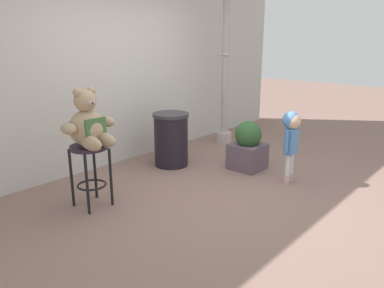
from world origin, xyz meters
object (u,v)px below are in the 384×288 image
(trash_bin, at_px, (171,139))
(planter_with_shrub, at_px, (248,147))
(lamppost, at_px, (225,84))
(child_walking, at_px, (291,132))
(bar_stool_with_teddy, at_px, (90,163))
(teddy_bear, at_px, (89,125))

(trash_bin, height_order, planter_with_shrub, trash_bin)
(lamppost, bearing_deg, child_walking, -118.95)
(bar_stool_with_teddy, bearing_deg, lamppost, 9.22)
(lamppost, relative_size, planter_with_shrub, 3.81)
(child_walking, bearing_deg, bar_stool_with_teddy, -61.62)
(teddy_bear, relative_size, lamppost, 0.24)
(child_walking, xyz_separation_m, planter_with_shrub, (0.08, 0.69, -0.36))
(bar_stool_with_teddy, distance_m, child_walking, 2.50)
(teddy_bear, distance_m, trash_bin, 1.71)
(child_walking, bearing_deg, planter_with_shrub, -126.72)
(lamppost, distance_m, planter_with_shrub, 1.62)
(child_walking, height_order, planter_with_shrub, child_walking)
(teddy_bear, height_order, lamppost, lamppost)
(planter_with_shrub, bearing_deg, child_walking, -96.67)
(teddy_bear, height_order, planter_with_shrub, teddy_bear)
(teddy_bear, relative_size, trash_bin, 0.80)
(trash_bin, bearing_deg, teddy_bear, -167.53)
(planter_with_shrub, bearing_deg, bar_stool_with_teddy, 164.50)
(bar_stool_with_teddy, xyz_separation_m, teddy_bear, (0.00, -0.03, 0.43))
(child_walking, xyz_separation_m, trash_bin, (-0.54, 1.63, -0.29))
(teddy_bear, bearing_deg, trash_bin, 12.47)
(teddy_bear, bearing_deg, planter_with_shrub, -14.74)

